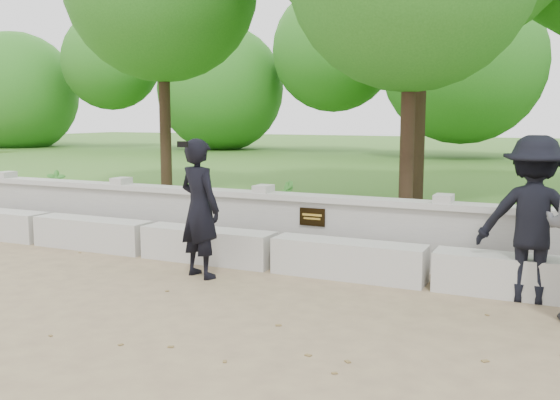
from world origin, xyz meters
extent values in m
plane|color=#94805A|center=(0.00, 0.00, 0.00)|extent=(80.00, 80.00, 0.00)
cube|color=#3C691F|center=(0.00, 14.00, 0.12)|extent=(40.00, 22.00, 0.25)
cube|color=#B6B4AC|center=(-3.00, 1.90, 0.23)|extent=(1.90, 0.45, 0.45)
cube|color=#B6B4AC|center=(-1.00, 1.90, 0.23)|extent=(1.90, 0.45, 0.45)
cube|color=#B6B4AC|center=(1.00, 1.90, 0.23)|extent=(1.90, 0.45, 0.45)
cube|color=#B6B4AC|center=(3.00, 1.90, 0.23)|extent=(1.90, 0.45, 0.45)
cube|color=#ABA9A2|center=(0.00, 2.60, 0.41)|extent=(12.50, 0.25, 0.82)
cube|color=#B6B4AC|center=(0.00, 2.60, 0.86)|extent=(12.50, 0.35, 0.08)
cube|color=black|center=(0.30, 2.46, 0.62)|extent=(0.36, 0.02, 0.24)
imported|color=black|center=(-0.67, 1.18, 0.85)|extent=(0.72, 0.58, 1.70)
cube|color=black|center=(-0.67, 0.84, 1.65)|extent=(0.14, 0.06, 0.07)
imported|color=black|center=(3.08, 1.80, 0.89)|extent=(1.15, 0.67, 1.77)
cylinder|color=#382619|center=(-4.76, 6.33, 2.10)|extent=(0.25, 0.25, 3.69)
cylinder|color=#382619|center=(0.76, 6.58, 2.57)|extent=(0.31, 0.31, 4.65)
cylinder|color=#382619|center=(1.17, 4.10, 1.83)|extent=(0.21, 0.21, 3.16)
imported|color=#347A29|center=(-5.55, 3.81, 0.59)|extent=(0.43, 0.41, 0.68)
imported|color=#347A29|center=(-0.83, 4.06, 0.58)|extent=(0.39, 0.44, 0.66)
camera|label=1|loc=(3.36, -5.23, 1.98)|focal=40.00mm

